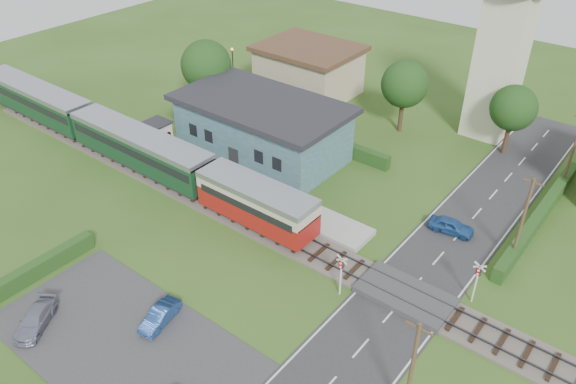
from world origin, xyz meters
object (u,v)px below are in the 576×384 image
Objects in this scene: equipment_hut at (158,134)px; train at (118,138)px; pedestrian_far at (171,142)px; car_on_road at (451,226)px; house_west at (309,69)px; car_park_silver at (35,320)px; station_building at (262,127)px; crossing_signal_near at (341,270)px; crossing_signal_far at (477,277)px; church_tower at (506,32)px; car_park_blue at (160,316)px; pedestrian_near at (280,199)px.

train is at bearing -117.67° from equipment_hut.
car_on_road is at bearing -64.77° from pedestrian_far.
car_park_silver is at bearing -78.33° from house_west.
station_building reaches higher than crossing_signal_near.
house_west reaches higher than car_park_silver.
church_tower is at bearing 110.02° from crossing_signal_far.
equipment_hut is 1.29× the size of pedestrian_far.
station_building is 22.48m from car_park_blue.
crossing_signal_near is 0.96× the size of car_on_road.
crossing_signal_near is 2.08× the size of pedestrian_near.
equipment_hut is at bearing -98.62° from house_west.
house_west is at bearing 109.65° from station_building.
train is 11.64× the size of car_park_silver.
crossing_signal_far is 7.55m from car_on_road.
pedestrian_near is at bearing 84.71° from car_park_blue.
church_tower is 1.63× the size of house_west.
house_west is (-20.00, -3.00, -7.43)m from church_tower.
crossing_signal_far is 0.88× the size of car_park_silver.
crossing_signal_near is at bearing -12.94° from equipment_hut.
station_building reaches higher than equipment_hut.
crossing_signal_far is 1.66× the size of pedestrian_far.
station_building reaches higher than car_park_blue.
station_building is at bearing 145.19° from crossing_signal_near.
crossing_signal_far is (8.60, -23.61, -8.08)m from church_tower.
crossing_signal_far is 30.03m from pedestrian_far.
pedestrian_near is (4.17, 19.01, 0.62)m from car_park_silver.
pedestrian_near is (-7.67, -23.49, -8.99)m from church_tower.
car_on_road is (27.33, 5.23, -1.12)m from equipment_hut.
car_on_road is (2.93, 10.84, -1.51)m from crossing_signal_near.
pedestrian_far is at bearing 92.44° from car_on_road.
equipment_hut reaches higher than car_park_silver.
equipment_hut is 1.63m from pedestrian_far.
house_west is at bearing 50.31° from car_on_road.
crossing_signal_far is 16.30m from pedestrian_near.
pedestrian_near is at bearing -58.98° from house_west.
train is 13.18× the size of crossing_signal_near.
house_west reaches higher than pedestrian_near.
church_tower is at bearing 44.75° from equipment_hut.
church_tower reaches higher than car_park_blue.
pedestrian_near is (-9.07, 4.91, -0.90)m from crossing_signal_near.
train is at bearing 136.26° from car_park_blue.
equipment_hut is at bearing 127.04° from car_park_blue.
church_tower is at bearing 68.80° from car_park_blue.
equipment_hut is 0.14× the size of church_tower.
equipment_hut is 0.78× the size of crossing_signal_far.
house_west is 35.26m from crossing_signal_far.
crossing_signal_far is 20.21m from car_park_blue.
pedestrian_near reaches higher than car_park_blue.
car_park_silver is at bearing -105.57° from church_tower.
car_on_road is (-4.27, 6.04, -1.51)m from crossing_signal_far.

